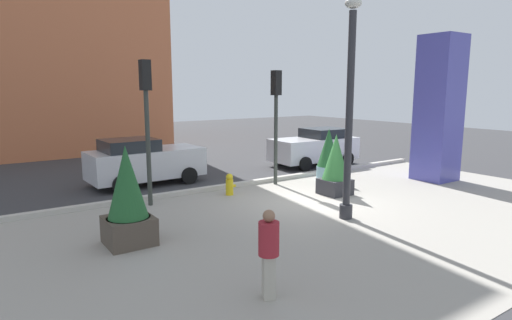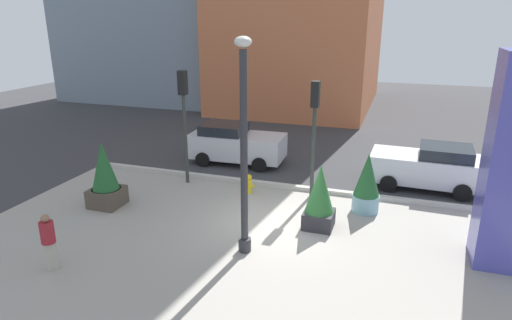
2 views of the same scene
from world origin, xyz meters
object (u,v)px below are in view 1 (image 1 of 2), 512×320
at_px(lamp_post, 349,115).
at_px(fire_hydrant, 230,185).
at_px(traffic_light_corner, 146,108).
at_px(potted_plant_near_right, 336,165).
at_px(car_curb_east, 144,161).
at_px(car_passing_lane, 315,147).
at_px(traffic_light_far_side, 276,108).
at_px(pedestrian_on_sidewalk, 269,250).
at_px(art_pillar_blue, 439,109).
at_px(potted_plant_near_left, 128,199).
at_px(potted_plant_mid_plaza, 328,156).

bearing_deg(lamp_post, fire_hydrant, 107.95).
bearing_deg(traffic_light_corner, potted_plant_near_right, -21.36).
xyz_separation_m(potted_plant_near_right, car_curb_east, (-4.84, 5.27, -0.14)).
bearing_deg(car_curb_east, car_passing_lane, -3.88).
xyz_separation_m(traffic_light_far_side, pedestrian_on_sidewalk, (-5.48, -7.09, -2.02)).
bearing_deg(pedestrian_on_sidewalk, art_pillar_blue, 20.33).
height_order(car_curb_east, pedestrian_on_sidewalk, car_curb_east).
distance_m(traffic_light_corner, pedestrian_on_sidewalk, 7.25).
distance_m(potted_plant_near_left, traffic_light_far_side, 7.56).
relative_size(art_pillar_blue, potted_plant_near_right, 2.70).
bearing_deg(car_passing_lane, pedestrian_on_sidewalk, -135.57).
bearing_deg(pedestrian_on_sidewalk, lamp_post, 29.09).
bearing_deg(potted_plant_near_right, potted_plant_near_left, -174.40).
xyz_separation_m(lamp_post, car_curb_east, (-3.13, 7.42, -2.00)).
bearing_deg(car_curb_east, potted_plant_near_left, -112.93).
xyz_separation_m(potted_plant_near_right, potted_plant_mid_plaza, (1.28, 1.68, -0.01)).
bearing_deg(traffic_light_far_side, potted_plant_mid_plaza, -20.47).
distance_m(fire_hydrant, pedestrian_on_sidewalk, 7.37).
height_order(art_pillar_blue, potted_plant_near_right, art_pillar_blue).
xyz_separation_m(art_pillar_blue, traffic_light_corner, (-10.76, 2.75, 0.20)).
distance_m(potted_plant_near_left, fire_hydrant, 5.15).
height_order(potted_plant_near_right, car_passing_lane, potted_plant_near_right).
relative_size(potted_plant_mid_plaza, traffic_light_far_side, 0.49).
height_order(lamp_post, potted_plant_near_left, lamp_post).
distance_m(potted_plant_mid_plaza, fire_hydrant, 4.38).
distance_m(art_pillar_blue, potted_plant_mid_plaza, 4.68).
bearing_deg(fire_hydrant, potted_plant_near_left, -148.16).
relative_size(potted_plant_near_left, potted_plant_near_right, 1.12).
xyz_separation_m(lamp_post, potted_plant_near_left, (-5.67, 1.43, -1.79)).
xyz_separation_m(traffic_light_corner, car_curb_east, (0.91, 3.02, -2.13)).
bearing_deg(car_curb_east, traffic_light_corner, -106.86).
relative_size(potted_plant_near_left, fire_hydrant, 3.12).
bearing_deg(fire_hydrant, traffic_light_far_side, 11.31).
bearing_deg(fire_hydrant, traffic_light_corner, 174.07).
xyz_separation_m(traffic_light_far_side, car_passing_lane, (4.08, 2.28, -2.03)).
bearing_deg(car_passing_lane, car_curb_east, 176.12).
relative_size(car_passing_lane, car_curb_east, 0.99).
bearing_deg(art_pillar_blue, potted_plant_near_left, -178.98).
distance_m(potted_plant_mid_plaza, car_curb_east, 7.09).
xyz_separation_m(potted_plant_near_left, pedestrian_on_sidewalk, (1.16, -3.94, -0.22)).
xyz_separation_m(potted_plant_near_left, potted_plant_near_right, (7.37, 0.72, -0.07)).
distance_m(potted_plant_mid_plaza, car_passing_lane, 3.68).
bearing_deg(fire_hydrant, lamp_post, -72.05).
bearing_deg(fire_hydrant, potted_plant_mid_plaza, -3.86).
distance_m(art_pillar_blue, potted_plant_near_left, 12.50).
bearing_deg(car_passing_lane, lamp_post, -126.36).
height_order(potted_plant_near_left, car_curb_east, potted_plant_near_left).
bearing_deg(potted_plant_near_left, potted_plant_near_right, 5.60).
height_order(potted_plant_near_left, car_passing_lane, potted_plant_near_left).
distance_m(traffic_light_far_side, car_passing_lane, 5.10).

